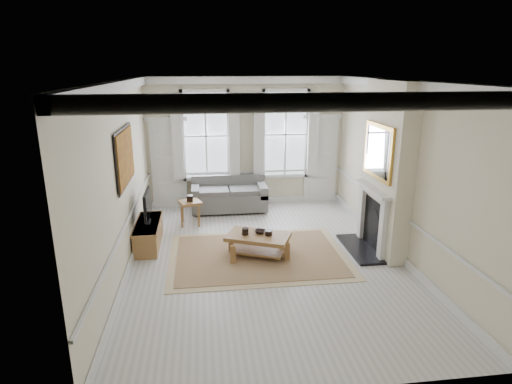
{
  "coord_description": "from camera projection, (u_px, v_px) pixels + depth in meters",
  "views": [
    {
      "loc": [
        -1.17,
        -7.58,
        3.63
      ],
      "look_at": [
        -0.14,
        0.44,
        1.25
      ],
      "focal_mm": 30.0,
      "sensor_mm": 36.0,
      "label": 1
    }
  ],
  "objects": [
    {
      "name": "floor",
      "position": [
        266.0,
        259.0,
        8.38
      ],
      "size": [
        7.2,
        7.2,
        0.0
      ],
      "primitive_type": "plane",
      "color": "#B7B5AD",
      "rests_on": "ground"
    },
    {
      "name": "ceiling",
      "position": [
        267.0,
        80.0,
        7.42
      ],
      "size": [
        7.2,
        7.2,
        0.0
      ],
      "primitive_type": "plane",
      "rotation": [
        3.14,
        0.0,
        0.0
      ],
      "color": "white",
      "rests_on": "back_wall"
    },
    {
      "name": "back_wall",
      "position": [
        246.0,
        142.0,
        11.32
      ],
      "size": [
        5.2,
        0.0,
        5.2
      ],
      "primitive_type": "plane",
      "rotation": [
        1.57,
        0.0,
        0.0
      ],
      "color": "beige",
      "rests_on": "floor"
    },
    {
      "name": "left_wall",
      "position": [
        122.0,
        180.0,
        7.58
      ],
      "size": [
        0.0,
        7.2,
        7.2
      ],
      "primitive_type": "plane",
      "rotation": [
        1.57,
        0.0,
        1.57
      ],
      "color": "beige",
      "rests_on": "floor"
    },
    {
      "name": "right_wall",
      "position": [
        400.0,
        171.0,
        8.22
      ],
      "size": [
        0.0,
        7.2,
        7.2
      ],
      "primitive_type": "plane",
      "rotation": [
        1.57,
        0.0,
        -1.57
      ],
      "color": "beige",
      "rests_on": "floor"
    },
    {
      "name": "window_left",
      "position": [
        206.0,
        136.0,
        11.09
      ],
      "size": [
        1.26,
        0.2,
        2.2
      ],
      "primitive_type": null,
      "color": "#B2BCC6",
      "rests_on": "back_wall"
    },
    {
      "name": "window_right",
      "position": [
        285.0,
        134.0,
        11.35
      ],
      "size": [
        1.26,
        0.2,
        2.2
      ],
      "primitive_type": null,
      "color": "#B2BCC6",
      "rests_on": "back_wall"
    },
    {
      "name": "door_left",
      "position": [
        168.0,
        165.0,
        11.19
      ],
      "size": [
        0.9,
        0.08,
        2.3
      ],
      "primitive_type": "cube",
      "color": "silver",
      "rests_on": "floor"
    },
    {
      "name": "door_right",
      "position": [
        321.0,
        161.0,
        11.69
      ],
      "size": [
        0.9,
        0.08,
        2.3
      ],
      "primitive_type": "cube",
      "color": "silver",
      "rests_on": "floor"
    },
    {
      "name": "painting",
      "position": [
        125.0,
        157.0,
        7.77
      ],
      "size": [
        0.05,
        1.66,
        1.06
      ],
      "primitive_type": "cube",
      "color": "#9E6E1B",
      "rests_on": "left_wall"
    },
    {
      "name": "chimney_breast",
      "position": [
        387.0,
        169.0,
        8.39
      ],
      "size": [
        0.35,
        1.7,
        3.38
      ],
      "primitive_type": "cube",
      "color": "beige",
      "rests_on": "floor"
    },
    {
      "name": "hearth",
      "position": [
        360.0,
        249.0,
        8.81
      ],
      "size": [
        0.55,
        1.5,
        0.05
      ],
      "primitive_type": "cube",
      "color": "black",
      "rests_on": "floor"
    },
    {
      "name": "fireplace",
      "position": [
        372.0,
        216.0,
        8.63
      ],
      "size": [
        0.21,
        1.45,
        1.33
      ],
      "color": "silver",
      "rests_on": "floor"
    },
    {
      "name": "mirror",
      "position": [
        378.0,
        152.0,
        8.26
      ],
      "size": [
        0.06,
        1.26,
        1.06
      ],
      "primitive_type": "cube",
      "color": "#BF8C34",
      "rests_on": "chimney_breast"
    },
    {
      "name": "sofa",
      "position": [
        229.0,
        196.0,
        11.17
      ],
      "size": [
        1.93,
        0.94,
        0.88
      ],
      "color": "#62625F",
      "rests_on": "floor"
    },
    {
      "name": "side_table",
      "position": [
        190.0,
        206.0,
        10.11
      ],
      "size": [
        0.6,
        0.6,
        0.58
      ],
      "rotation": [
        0.0,
        0.0,
        0.33
      ],
      "color": "brown",
      "rests_on": "floor"
    },
    {
      "name": "rug",
      "position": [
        258.0,
        255.0,
        8.52
      ],
      "size": [
        3.5,
        2.6,
        0.02
      ],
      "primitive_type": "cube",
      "color": "#8B6948",
      "rests_on": "floor"
    },
    {
      "name": "coffee_table",
      "position": [
        258.0,
        239.0,
        8.41
      ],
      "size": [
        1.39,
        1.13,
        0.45
      ],
      "rotation": [
        0.0,
        0.0,
        -0.41
      ],
      "color": "brown",
      "rests_on": "rug"
    },
    {
      "name": "ceramic_pot_a",
      "position": [
        245.0,
        231.0,
        8.39
      ],
      "size": [
        0.13,
        0.13,
        0.13
      ],
      "primitive_type": "cylinder",
      "color": "black",
      "rests_on": "coffee_table"
    },
    {
      "name": "ceramic_pot_b",
      "position": [
        269.0,
        233.0,
        8.35
      ],
      "size": [
        0.14,
        0.14,
        0.1
      ],
      "primitive_type": "cylinder",
      "color": "black",
      "rests_on": "coffee_table"
    },
    {
      "name": "bowl",
      "position": [
        260.0,
        232.0,
        8.49
      ],
      "size": [
        0.29,
        0.29,
        0.05
      ],
      "primitive_type": "imported",
      "rotation": [
        0.0,
        0.0,
        -0.41
      ],
      "color": "black",
      "rests_on": "coffee_table"
    },
    {
      "name": "tv_stand",
      "position": [
        149.0,
        234.0,
        8.95
      ],
      "size": [
        0.46,
        1.44,
        0.51
      ],
      "primitive_type": "cube",
      "color": "brown",
      "rests_on": "floor"
    },
    {
      "name": "tv",
      "position": [
        147.0,
        204.0,
        8.77
      ],
      "size": [
        0.08,
        0.9,
        0.68
      ],
      "color": "black",
      "rests_on": "tv_stand"
    }
  ]
}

